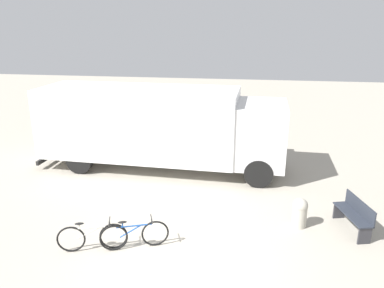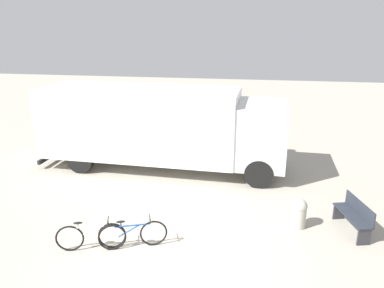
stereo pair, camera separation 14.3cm
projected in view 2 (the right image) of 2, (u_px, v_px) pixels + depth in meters
ground_plane at (176, 267)px, 8.58m from camera, size 60.00×60.00×0.00m
delivery_truck at (159, 124)px, 13.97m from camera, size 9.21×2.83×3.05m
park_bench at (354, 215)px, 9.91m from camera, size 0.76×1.48×0.88m
bicycle_near at (91, 236)px, 9.13m from camera, size 1.64×0.61×0.78m
bicycle_middle at (133, 234)px, 9.21m from camera, size 1.60×0.69×0.78m
bollard_near_bench at (299, 212)px, 10.12m from camera, size 0.41×0.41×0.83m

